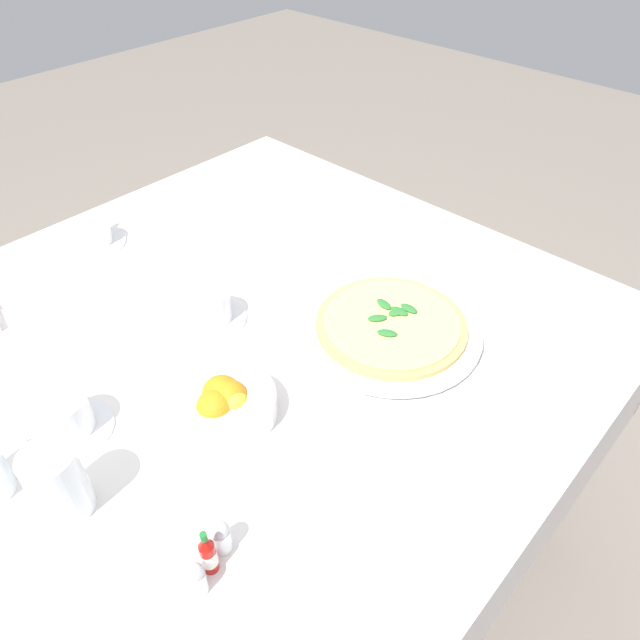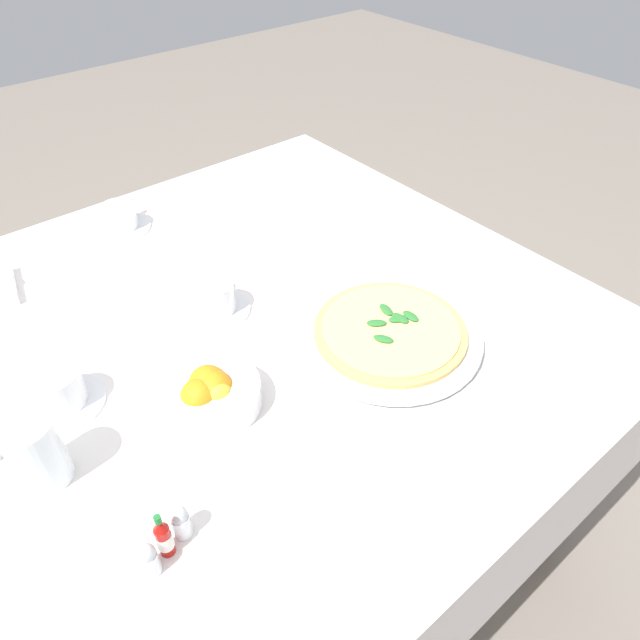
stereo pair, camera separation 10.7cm
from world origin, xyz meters
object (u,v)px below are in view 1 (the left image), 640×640
at_px(coffee_cup_left_edge, 65,417).
at_px(hot_sauce_bottle, 208,554).
at_px(coffee_cup_near_right, 94,233).
at_px(pizza_plate, 391,330).
at_px(citrus_bowl, 227,403).
at_px(salt_shaker, 221,537).
at_px(pizza, 391,324).
at_px(coffee_cup_near_left, 210,307).
at_px(pepper_shaker, 196,580).
at_px(water_glass_right_edge, 59,485).

relative_size(coffee_cup_left_edge, hot_sauce_bottle, 1.57).
height_order(coffee_cup_near_right, coffee_cup_left_edge, coffee_cup_left_edge).
bearing_deg(coffee_cup_left_edge, pizza_plate, -23.87).
relative_size(citrus_bowl, salt_shaker, 2.67).
height_order(pizza, salt_shaker, salt_shaker).
distance_m(pizza, coffee_cup_near_left, 0.34).
relative_size(pizza_plate, coffee_cup_near_left, 2.55).
xyz_separation_m(coffee_cup_left_edge, citrus_bowl, (0.19, -0.16, -0.00)).
height_order(pizza_plate, pizza, pizza).
distance_m(coffee_cup_left_edge, citrus_bowl, 0.24).
relative_size(pizza, coffee_cup_left_edge, 2.12).
xyz_separation_m(salt_shaker, pepper_shaker, (-0.06, -0.02, 0.00)).
height_order(pizza_plate, coffee_cup_near_right, coffee_cup_near_right).
distance_m(coffee_cup_left_edge, salt_shaker, 0.32).
bearing_deg(hot_sauce_bottle, salt_shaker, 19.65).
distance_m(coffee_cup_near_left, coffee_cup_left_edge, 0.32).
bearing_deg(water_glass_right_edge, citrus_bowl, -7.97).
distance_m(water_glass_right_edge, pepper_shaker, 0.23).
height_order(coffee_cup_near_left, coffee_cup_left_edge, coffee_cup_left_edge).
relative_size(coffee_cup_near_right, citrus_bowl, 0.87).
bearing_deg(coffee_cup_near_right, citrus_bowl, -101.31).
height_order(water_glass_right_edge, hot_sauce_bottle, water_glass_right_edge).
bearing_deg(pepper_shaker, coffee_cup_near_right, 67.40).
bearing_deg(pizza_plate, pepper_shaker, -167.88).
bearing_deg(pepper_shaker, water_glass_right_edge, 102.87).
height_order(pizza_plate, water_glass_right_edge, water_glass_right_edge).
bearing_deg(citrus_bowl, water_glass_right_edge, 172.03).
relative_size(pizza_plate, coffee_cup_left_edge, 2.55).
distance_m(citrus_bowl, hot_sauce_bottle, 0.25).
bearing_deg(coffee_cup_near_left, hot_sauce_bottle, -129.23).
bearing_deg(water_glass_right_edge, coffee_cup_near_right, 56.06).
relative_size(water_glass_right_edge, salt_shaker, 2.03).
bearing_deg(salt_shaker, citrus_bowl, 47.94).
bearing_deg(coffee_cup_left_edge, hot_sauce_bottle, -88.43).
xyz_separation_m(pizza, coffee_cup_left_edge, (-0.52, 0.23, 0.01)).
relative_size(pizza, coffee_cup_near_right, 2.12).
height_order(water_glass_right_edge, salt_shaker, water_glass_right_edge).
xyz_separation_m(coffee_cup_near_left, citrus_bowl, (-0.13, -0.20, -0.00)).
bearing_deg(water_glass_right_edge, coffee_cup_near_left, 23.08).
bearing_deg(pizza_plate, coffee_cup_near_left, 126.10).
height_order(pizza, hot_sauce_bottle, hot_sauce_bottle).
distance_m(water_glass_right_edge, salt_shaker, 0.23).
bearing_deg(pizza_plate, water_glass_right_edge, 169.60).
height_order(coffee_cup_left_edge, pepper_shaker, coffee_cup_left_edge).
bearing_deg(pepper_shaker, coffee_cup_near_left, 49.05).
relative_size(coffee_cup_near_left, salt_shaker, 2.31).
bearing_deg(salt_shaker, pepper_shaker, -160.35).
height_order(coffee_cup_left_edge, citrus_bowl, coffee_cup_left_edge).
bearing_deg(coffee_cup_near_left, citrus_bowl, -122.89).
relative_size(hot_sauce_bottle, salt_shaker, 1.48).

